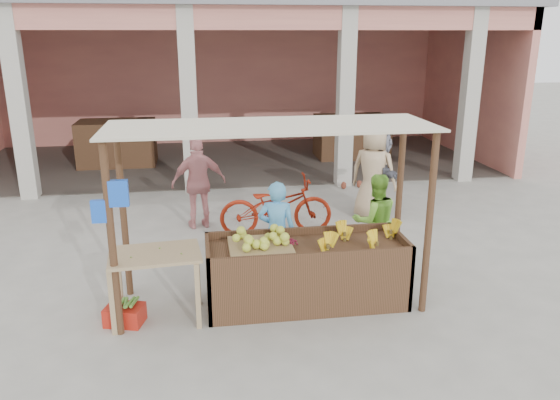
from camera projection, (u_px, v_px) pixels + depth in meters
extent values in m
plane|color=gray|center=(269.00, 305.00, 7.23)|extent=(60.00, 60.00, 0.00)
cube|color=tan|center=(222.00, 80.00, 17.42)|extent=(14.00, 0.20, 4.00)
cube|color=tan|center=(468.00, 85.00, 15.65)|extent=(0.20, 6.00, 4.00)
cube|color=tan|center=(233.00, 18.00, 11.47)|extent=(14.00, 0.30, 0.50)
cube|color=slate|center=(225.00, 6.00, 14.06)|extent=(14.40, 6.40, 0.20)
cube|color=#AAA69C|center=(19.00, 105.00, 11.34)|extent=(0.35, 0.35, 4.00)
cube|color=#AAA69C|center=(189.00, 102.00, 11.84)|extent=(0.35, 0.35, 4.00)
cube|color=#AAA69C|center=(345.00, 99.00, 12.34)|extent=(0.35, 0.35, 4.00)
cube|color=#AAA69C|center=(470.00, 97.00, 12.76)|extent=(0.35, 0.35, 4.00)
cube|color=#523120|center=(117.00, 143.00, 14.66)|extent=(2.00, 1.20, 1.20)
cube|color=#523120|center=(352.00, 137.00, 15.59)|extent=(2.00, 1.20, 1.20)
cube|color=#523120|center=(306.00, 275.00, 7.19)|extent=(2.60, 0.95, 0.80)
cylinder|color=#523120|center=(112.00, 242.00, 6.20)|extent=(0.09, 0.09, 2.35)
cylinder|color=#523120|center=(429.00, 225.00, 6.74)|extent=(0.09, 0.09, 2.35)
cylinder|color=#523120|center=(123.00, 213.00, 7.19)|extent=(0.09, 0.09, 2.35)
cylinder|color=#523120|center=(399.00, 201.00, 7.73)|extent=(0.09, 0.09, 2.35)
cube|color=beige|center=(271.00, 126.00, 6.62)|extent=(4.00, 1.35, 0.03)
cube|color=blue|center=(118.00, 193.00, 6.05)|extent=(0.22, 0.08, 0.30)
cube|color=blue|center=(100.00, 211.00, 6.07)|extent=(0.18, 0.07, 0.26)
cube|color=olive|center=(260.00, 247.00, 6.99)|extent=(0.81, 0.70, 0.06)
ellipsoid|color=yellow|center=(260.00, 239.00, 6.96)|extent=(0.69, 0.60, 0.15)
ellipsoid|color=maroon|center=(285.00, 242.00, 7.06)|extent=(0.40, 0.33, 0.13)
cube|color=tan|center=(155.00, 254.00, 6.64)|extent=(1.16, 0.83, 0.04)
cube|color=tan|center=(112.00, 302.00, 6.40)|extent=(0.06, 0.06, 0.85)
cube|color=tan|center=(198.00, 296.00, 6.55)|extent=(0.06, 0.06, 0.85)
cube|color=tan|center=(119.00, 279.00, 7.00)|extent=(0.06, 0.06, 0.85)
cube|color=tan|center=(198.00, 274.00, 7.14)|extent=(0.06, 0.06, 0.85)
cube|color=#AE1F12|center=(125.00, 315.00, 6.74)|extent=(0.52, 0.43, 0.23)
ellipsoid|color=maroon|center=(344.00, 175.00, 12.46)|extent=(0.49, 0.49, 0.67)
ellipsoid|color=maroon|center=(360.00, 174.00, 12.57)|extent=(0.49, 0.49, 0.67)
ellipsoid|color=maroon|center=(349.00, 171.00, 12.81)|extent=(0.49, 0.49, 0.67)
imported|color=#54ACEA|center=(277.00, 229.00, 7.72)|extent=(0.69, 0.57, 1.59)
imported|color=#7CC43A|center=(375.00, 218.00, 8.24)|extent=(0.74, 0.44, 1.54)
imported|color=maroon|center=(276.00, 205.00, 9.60)|extent=(0.72, 2.09, 1.09)
imported|color=tan|center=(199.00, 180.00, 9.86)|extent=(1.15, 0.75, 1.81)
imported|color=tan|center=(374.00, 167.00, 10.32)|extent=(1.16, 1.10, 2.03)
imported|color=#535561|center=(379.00, 168.00, 10.72)|extent=(0.91, 1.74, 1.79)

